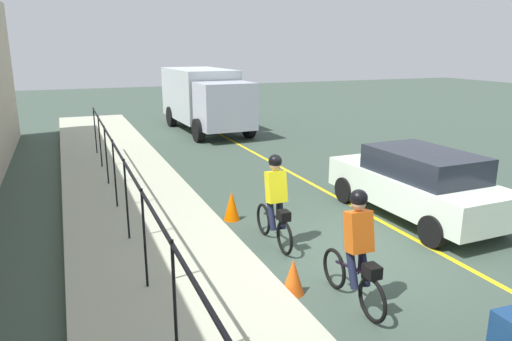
# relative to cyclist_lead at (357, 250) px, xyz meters

# --- Properties ---
(ground_plane) EXTENTS (80.00, 80.00, 0.00)m
(ground_plane) POSITION_rel_cyclist_lead_xyz_m (1.53, -0.97, -0.91)
(ground_plane) COLOR #3A4A3F
(lane_line_centre) EXTENTS (36.00, 0.12, 0.01)m
(lane_line_centre) POSITION_rel_cyclist_lead_xyz_m (1.53, -2.57, -0.91)
(lane_line_centre) COLOR yellow
(lane_line_centre) RESTS_ON ground
(sidewalk) EXTENTS (40.00, 3.20, 0.15)m
(sidewalk) POSITION_rel_cyclist_lead_xyz_m (1.53, 2.43, -0.84)
(sidewalk) COLOR #ABAF96
(sidewalk) RESTS_ON ground
(iron_fence) EXTENTS (18.70, 0.04, 1.60)m
(iron_fence) POSITION_rel_cyclist_lead_xyz_m (2.53, 2.83, 0.44)
(iron_fence) COLOR black
(iron_fence) RESTS_ON sidewalk
(cyclist_lead) EXTENTS (1.71, 0.37, 1.83)m
(cyclist_lead) POSITION_rel_cyclist_lead_xyz_m (0.00, 0.00, 0.00)
(cyclist_lead) COLOR black
(cyclist_lead) RESTS_ON ground
(cyclist_follow) EXTENTS (1.71, 0.37, 1.83)m
(cyclist_follow) POSITION_rel_cyclist_lead_xyz_m (2.50, 0.18, 0.00)
(cyclist_follow) COLOR black
(cyclist_follow) RESTS_ON ground
(patrol_sedan) EXTENTS (4.45, 2.02, 1.58)m
(patrol_sedan) POSITION_rel_cyclist_lead_xyz_m (2.74, -3.45, -0.09)
(patrol_sedan) COLOR white
(patrol_sedan) RESTS_ON ground
(box_truck_background) EXTENTS (6.79, 2.74, 2.78)m
(box_truck_background) POSITION_rel_cyclist_lead_xyz_m (15.70, -2.26, 0.64)
(box_truck_background) COLOR #B6C1C4
(box_truck_background) RESTS_ON ground
(traffic_cone_near) EXTENTS (0.36, 0.36, 0.59)m
(traffic_cone_near) POSITION_rel_cyclist_lead_xyz_m (0.67, 0.70, -0.62)
(traffic_cone_near) COLOR #ED5A15
(traffic_cone_near) RESTS_ON ground
(traffic_cone_far) EXTENTS (0.36, 0.36, 0.68)m
(traffic_cone_far) POSITION_rel_cyclist_lead_xyz_m (4.15, 0.50, -0.57)
(traffic_cone_far) COLOR #FD5F00
(traffic_cone_far) RESTS_ON ground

